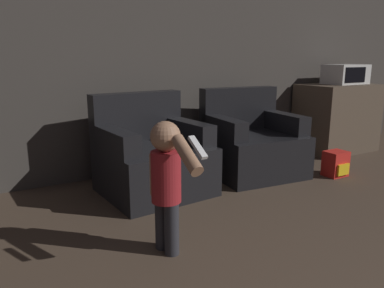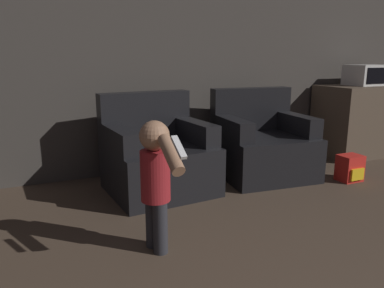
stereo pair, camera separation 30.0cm
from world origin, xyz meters
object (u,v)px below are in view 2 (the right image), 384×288
at_px(person_toddler, 156,176).
at_px(toy_backpack, 350,168).
at_px(armchair_left, 158,157).
at_px(microwave, 369,75).
at_px(armchair_right, 262,146).

height_order(person_toddler, toy_backpack, person_toddler).
distance_m(armchair_left, person_toddler, 1.17).
relative_size(armchair_left, microwave, 1.81).
bearing_deg(armchair_left, armchair_right, -5.04).
distance_m(armchair_right, person_toddler, 1.90).
relative_size(armchair_left, person_toddler, 1.14).
xyz_separation_m(armchair_left, armchair_right, (1.17, -0.00, 0.00)).
distance_m(armchair_left, toy_backpack, 1.97).
xyz_separation_m(armchair_left, microwave, (2.92, 0.26, 0.70)).
xyz_separation_m(armchair_right, person_toddler, (-1.55, -1.09, 0.19)).
distance_m(person_toddler, microwave, 3.60).
height_order(armchair_left, toy_backpack, armchair_left).
height_order(person_toddler, microwave, microwave).
xyz_separation_m(toy_backpack, microwave, (1.03, 0.79, 0.89)).
bearing_deg(toy_backpack, armchair_left, 164.23).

